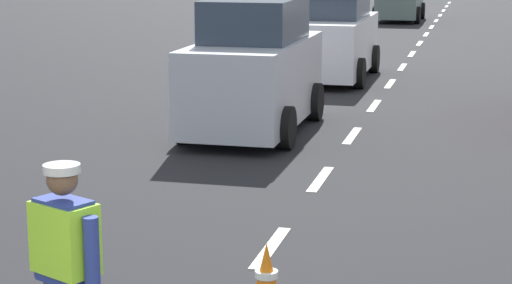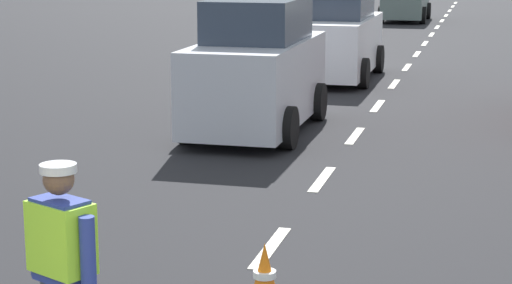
{
  "view_description": "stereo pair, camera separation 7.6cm",
  "coord_description": "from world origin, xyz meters",
  "px_view_note": "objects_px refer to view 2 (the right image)",
  "views": [
    {
      "loc": [
        2.13,
        -3.47,
        3.17
      ],
      "look_at": [
        -0.21,
        5.88,
        1.1
      ],
      "focal_mm": 65.45,
      "sensor_mm": 36.0,
      "label": 1
    },
    {
      "loc": [
        2.2,
        -3.45,
        3.17
      ],
      "look_at": [
        -0.21,
        5.88,
        1.1
      ],
      "focal_mm": 65.45,
      "sensor_mm": 36.0,
      "label": 2
    }
  ],
  "objects_px": {
    "traffic_cone_near": "(265,280)",
    "car_oncoming_lead": "(257,71)",
    "road_worker": "(66,266)",
    "car_oncoming_second": "(333,37)"
  },
  "relations": [
    {
      "from": "car_oncoming_second",
      "to": "car_oncoming_lead",
      "type": "bearing_deg",
      "value": -91.45
    },
    {
      "from": "road_worker",
      "to": "car_oncoming_second",
      "type": "height_order",
      "value": "car_oncoming_second"
    },
    {
      "from": "road_worker",
      "to": "car_oncoming_lead",
      "type": "bearing_deg",
      "value": 96.24
    },
    {
      "from": "road_worker",
      "to": "traffic_cone_near",
      "type": "height_order",
      "value": "road_worker"
    },
    {
      "from": "car_oncoming_lead",
      "to": "traffic_cone_near",
      "type": "bearing_deg",
      "value": -75.12
    },
    {
      "from": "traffic_cone_near",
      "to": "car_oncoming_lead",
      "type": "distance_m",
      "value": 8.11
    },
    {
      "from": "car_oncoming_second",
      "to": "road_worker",
      "type": "bearing_deg",
      "value": -86.89
    },
    {
      "from": "car_oncoming_second",
      "to": "car_oncoming_lead",
      "type": "relative_size",
      "value": 1.06
    },
    {
      "from": "traffic_cone_near",
      "to": "car_oncoming_lead",
      "type": "height_order",
      "value": "car_oncoming_lead"
    },
    {
      "from": "road_worker",
      "to": "car_oncoming_second",
      "type": "relative_size",
      "value": 0.39
    }
  ]
}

